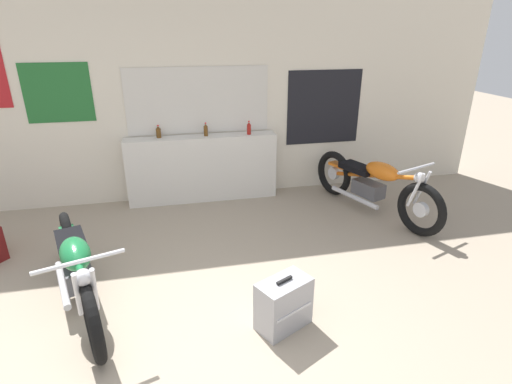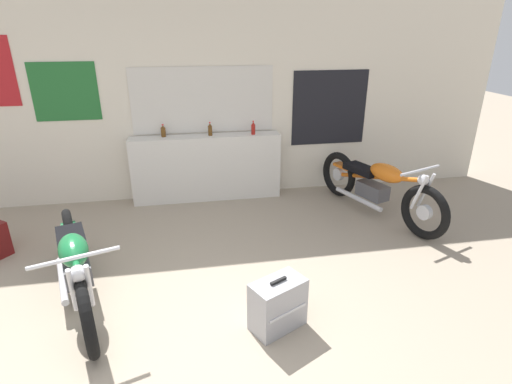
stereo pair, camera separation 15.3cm
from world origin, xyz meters
TOP-DOWN VIEW (x-y plane):
  - ground_plane at (0.00, 0.00)m, footprint 24.00×24.00m
  - wall_back at (0.02, 3.30)m, footprint 10.00×0.07m
  - sill_counter at (0.65, 3.12)m, footprint 2.09×0.28m
  - bottle_leftmost at (0.08, 3.16)m, footprint 0.06×0.06m
  - bottle_left_center at (0.72, 3.12)m, footprint 0.06×0.06m
  - bottle_center at (1.32, 3.08)m, footprint 0.06×0.06m
  - motorcycle_green at (-0.64, 0.92)m, footprint 0.83×1.93m
  - motorcycle_orange at (2.81, 2.19)m, footprint 0.93×2.06m
  - hard_case_silver at (1.04, 0.28)m, footprint 0.51×0.43m

SIDE VIEW (x-z plane):
  - ground_plane at x=0.00m, z-range 0.00..0.00m
  - hard_case_silver at x=1.04m, z-range -0.01..0.45m
  - motorcycle_green at x=-0.64m, z-range 0.00..0.78m
  - motorcycle_orange at x=2.81m, z-range -0.01..0.81m
  - sill_counter at x=0.65m, z-range 0.00..0.94m
  - bottle_leftmost at x=0.08m, z-range 0.93..1.10m
  - bottle_left_center at x=0.72m, z-range 0.93..1.11m
  - bottle_center at x=1.32m, z-range 0.93..1.12m
  - wall_back at x=0.02m, z-range 0.00..2.80m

